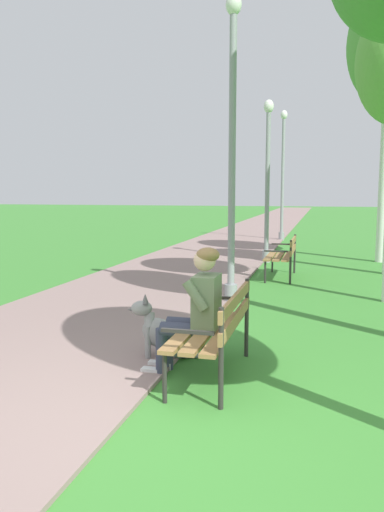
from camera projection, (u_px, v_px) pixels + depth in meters
ground_plane at (150, 430)px, 3.75m from camera, size 120.00×120.00×0.00m
paved_path at (265, 224)px, 27.25m from camera, size 3.29×60.00×0.04m
park_bench_near at (217, 325)px, 4.76m from camera, size 0.55×1.50×0.85m
park_bench_mid at (284, 253)px, 10.33m from camera, size 0.55×1.50×0.85m
person_seated_on_near_bench at (195, 307)px, 4.79m from camera, size 0.74×0.49×1.25m
dog_grey at (164, 336)px, 5.31m from camera, size 0.80×0.45×0.71m
lamp_post_near at (232, 149)px, 7.76m from camera, size 0.24×0.24×4.70m
lamp_post_mid at (267, 180)px, 12.45m from camera, size 0.24×0.24×3.99m
lamp_post_far at (283, 174)px, 18.15m from camera, size 0.24×0.24×4.65m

